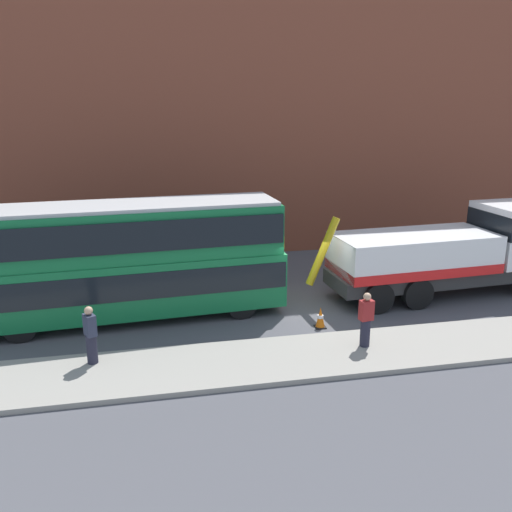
{
  "coord_description": "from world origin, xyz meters",
  "views": [
    {
      "loc": [
        -5.67,
        -18.19,
        7.36
      ],
      "look_at": [
        -1.87,
        0.1,
        2.0
      ],
      "focal_mm": 38.19,
      "sensor_mm": 36.0,
      "label": 1
    }
  ],
  "objects_px": {
    "pedestrian_onlooker": "(91,336)",
    "pedestrian_bystander": "(366,320)",
    "double_decker_bus": "(122,257)",
    "recovery_tow_truck": "(454,250)",
    "traffic_cone_near_bus": "(320,318)"
  },
  "relations": [
    {
      "from": "traffic_cone_near_bus",
      "to": "pedestrian_onlooker",
      "type": "bearing_deg",
      "value": -169.03
    },
    {
      "from": "recovery_tow_truck",
      "to": "double_decker_bus",
      "type": "xyz_separation_m",
      "value": [
        -12.5,
        -0.03,
        0.47
      ]
    },
    {
      "from": "double_decker_bus",
      "to": "traffic_cone_near_bus",
      "type": "bearing_deg",
      "value": -22.48
    },
    {
      "from": "pedestrian_onlooker",
      "to": "traffic_cone_near_bus",
      "type": "bearing_deg",
      "value": -14.84
    },
    {
      "from": "pedestrian_bystander",
      "to": "traffic_cone_near_bus",
      "type": "xyz_separation_m",
      "value": [
        -0.77,
        1.93,
        -0.64
      ]
    },
    {
      "from": "pedestrian_bystander",
      "to": "traffic_cone_near_bus",
      "type": "relative_size",
      "value": 2.38
    },
    {
      "from": "pedestrian_onlooker",
      "to": "traffic_cone_near_bus",
      "type": "distance_m",
      "value": 7.41
    },
    {
      "from": "double_decker_bus",
      "to": "pedestrian_bystander",
      "type": "relative_size",
      "value": 6.53
    },
    {
      "from": "double_decker_bus",
      "to": "traffic_cone_near_bus",
      "type": "relative_size",
      "value": 15.5
    },
    {
      "from": "recovery_tow_truck",
      "to": "pedestrian_onlooker",
      "type": "relative_size",
      "value": 5.97
    },
    {
      "from": "double_decker_bus",
      "to": "pedestrian_onlooker",
      "type": "bearing_deg",
      "value": -107.3
    },
    {
      "from": "traffic_cone_near_bus",
      "to": "pedestrian_bystander",
      "type": "bearing_deg",
      "value": -68.12
    },
    {
      "from": "recovery_tow_truck",
      "to": "pedestrian_onlooker",
      "type": "height_order",
      "value": "recovery_tow_truck"
    },
    {
      "from": "pedestrian_onlooker",
      "to": "pedestrian_bystander",
      "type": "relative_size",
      "value": 1.0
    },
    {
      "from": "traffic_cone_near_bus",
      "to": "double_decker_bus",
      "type": "bearing_deg",
      "value": 161.37
    }
  ]
}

